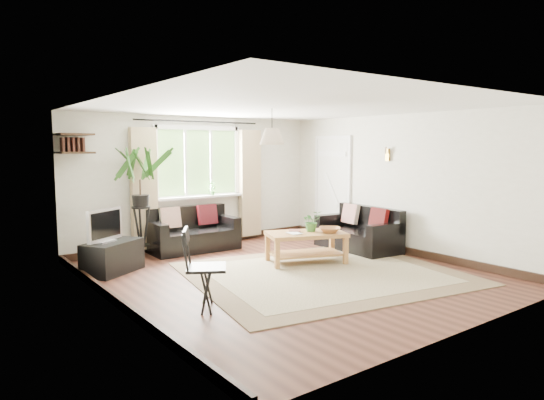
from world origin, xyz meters
TOP-DOWN VIEW (x-y plane):
  - floor at (0.00, 0.00)m, footprint 5.50×5.50m
  - ceiling at (0.00, 0.00)m, footprint 5.50×5.50m
  - wall_back at (0.00, 2.75)m, footprint 5.00×0.02m
  - wall_front at (0.00, -2.75)m, footprint 5.00×0.02m
  - wall_left at (-2.50, 0.00)m, footprint 0.02×5.50m
  - wall_right at (2.50, 0.00)m, footprint 0.02×5.50m
  - rug at (0.42, -0.28)m, footprint 4.23×3.80m
  - window at (0.00, 2.71)m, footprint 2.50×0.16m
  - door at (2.47, 1.70)m, footprint 0.06×0.96m
  - corner_shelf at (-2.25, 2.50)m, footprint 0.50×0.50m
  - pendant_lamp at (0.00, 0.40)m, footprint 0.36×0.36m
  - wall_sconce at (2.43, 0.30)m, footprint 0.12×0.12m
  - sofa_back at (-0.34, 2.30)m, footprint 1.57×0.81m
  - sofa_right at (2.05, 0.60)m, footprint 1.60×0.88m
  - coffee_table at (0.65, 0.38)m, footprint 1.37×1.05m
  - table_plant at (0.78, 0.39)m, footprint 0.33×0.30m
  - bowl at (0.94, 0.15)m, footprint 0.47×0.47m
  - book_a at (0.32, 0.38)m, footprint 0.20×0.25m
  - book_b at (0.47, 0.59)m, footprint 0.29×0.31m
  - tv_stand at (-2.01, 1.62)m, footprint 0.99×0.87m
  - tv at (-2.11, 1.62)m, footprint 0.68×0.54m
  - palm_stand at (-1.28, 2.33)m, footprint 0.74×0.74m
  - folding_chair at (-1.68, -0.63)m, footprint 0.66×0.66m
  - sill_plant at (0.25, 2.63)m, footprint 0.14×0.10m

SIDE VIEW (x-z plane):
  - floor at x=0.00m, z-range 0.00..0.00m
  - rug at x=0.42m, z-range 0.00..0.02m
  - tv_stand at x=-2.01m, z-range 0.00..0.47m
  - coffee_table at x=0.65m, z-range 0.00..0.50m
  - sofa_right at x=2.05m, z-range 0.00..0.73m
  - sofa_back at x=-0.34m, z-range 0.00..0.73m
  - folding_chair at x=-1.68m, z-range 0.00..0.93m
  - book_a at x=0.32m, z-range 0.50..0.52m
  - book_b at x=0.47m, z-range 0.50..0.52m
  - bowl at x=0.94m, z-range 0.50..0.58m
  - table_plant at x=0.78m, z-range 0.50..0.83m
  - tv at x=-2.11m, z-range 0.47..0.98m
  - palm_stand at x=-1.28m, z-range 0.00..1.85m
  - door at x=2.47m, z-range -0.03..2.03m
  - sill_plant at x=0.25m, z-range 0.93..1.20m
  - wall_back at x=0.00m, z-range 0.00..2.40m
  - wall_front at x=0.00m, z-range 0.00..2.40m
  - wall_left at x=-2.50m, z-range 0.00..2.40m
  - wall_right at x=2.50m, z-range 0.00..2.40m
  - window at x=0.00m, z-range 0.47..2.63m
  - wall_sconce at x=2.43m, z-range 1.60..1.88m
  - corner_shelf at x=-2.25m, z-range 1.72..2.06m
  - pendant_lamp at x=0.00m, z-range 1.78..2.32m
  - ceiling at x=0.00m, z-range 2.40..2.40m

